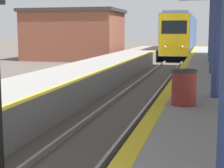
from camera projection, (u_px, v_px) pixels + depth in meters
name	position (u px, v px, depth m)	size (l,w,h in m)	color
train	(182.00, 35.00, 41.83)	(2.65, 21.59, 4.46)	black
trash_bin	(184.00, 87.00, 8.56)	(0.59, 0.59, 0.81)	maroon
station_building	(74.00, 35.00, 35.35)	(8.91, 6.40, 4.72)	brown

